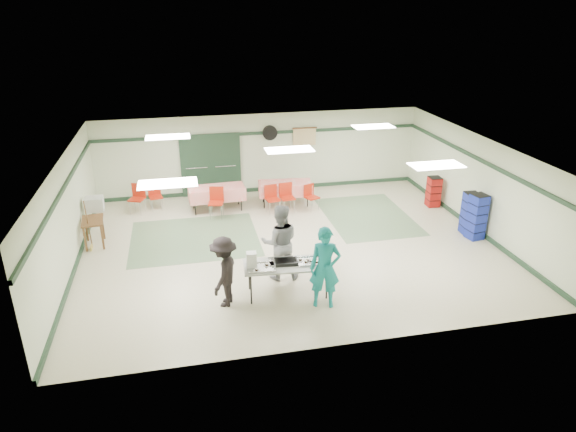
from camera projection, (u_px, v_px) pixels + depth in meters
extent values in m
plane|color=beige|center=(289.00, 245.00, 13.96)|extent=(11.00, 11.00, 0.00)
plane|color=silver|center=(289.00, 149.00, 12.92)|extent=(11.00, 11.00, 0.00)
plane|color=beige|center=(261.00, 153.00, 17.49)|extent=(11.00, 0.00, 11.00)
plane|color=beige|center=(342.00, 285.00, 9.38)|extent=(11.00, 0.00, 11.00)
plane|color=beige|center=(67.00, 216.00, 12.37)|extent=(0.00, 9.00, 9.00)
plane|color=beige|center=(479.00, 184.00, 14.51)|extent=(0.00, 9.00, 9.00)
cube|color=#1E3826|center=(261.00, 133.00, 17.20)|extent=(11.00, 0.06, 0.10)
cube|color=#1E3826|center=(262.00, 189.00, 17.97)|extent=(11.00, 0.06, 0.12)
cube|color=#1E3826|center=(63.00, 189.00, 12.10)|extent=(0.06, 9.00, 0.10)
cube|color=#1E3826|center=(77.00, 263.00, 12.87)|extent=(0.06, 9.00, 0.12)
cube|color=#1E3826|center=(482.00, 161.00, 14.23)|extent=(0.06, 9.00, 0.10)
cube|color=#1E3826|center=(472.00, 226.00, 15.00)|extent=(0.06, 9.00, 0.12)
cube|color=#5E7757|center=(195.00, 238.00, 14.38)|extent=(3.50, 3.00, 0.01)
cube|color=#5E7757|center=(367.00, 216.00, 15.86)|extent=(2.50, 3.50, 0.01)
cube|color=gray|center=(197.00, 166.00, 17.13)|extent=(0.90, 0.06, 2.10)
cube|color=gray|center=(225.00, 164.00, 17.31)|extent=(0.90, 0.06, 2.10)
cube|color=#1E3826|center=(211.00, 165.00, 17.20)|extent=(2.00, 0.03, 2.15)
cylinder|color=black|center=(270.00, 133.00, 17.23)|extent=(0.50, 0.10, 0.50)
cube|color=#D7C486|center=(304.00, 137.00, 17.54)|extent=(0.80, 0.02, 0.60)
cube|color=#A4A5A0|center=(287.00, 265.00, 11.37)|extent=(1.99, 0.93, 0.04)
cylinder|color=black|center=(251.00, 290.00, 11.13)|extent=(0.04, 0.04, 0.72)
cylinder|color=black|center=(327.00, 284.00, 11.34)|extent=(0.04, 0.04, 0.72)
cylinder|color=black|center=(249.00, 275.00, 11.70)|extent=(0.04, 0.04, 0.72)
cylinder|color=black|center=(321.00, 271.00, 11.91)|extent=(0.04, 0.04, 0.72)
cube|color=silver|center=(310.00, 261.00, 11.45)|extent=(0.60, 0.47, 0.02)
cube|color=silver|center=(282.00, 262.00, 11.43)|extent=(0.61, 0.48, 0.02)
cube|color=silver|center=(261.00, 268.00, 11.18)|extent=(0.63, 0.50, 0.02)
cube|color=black|center=(286.00, 262.00, 11.37)|extent=(0.53, 0.36, 0.08)
cube|color=white|center=(252.00, 260.00, 11.16)|extent=(0.23, 0.22, 0.35)
imported|color=teal|center=(325.00, 268.00, 10.88)|extent=(0.76, 0.59, 1.82)
imported|color=gray|center=(280.00, 242.00, 12.00)|extent=(0.96, 0.79, 1.85)
imported|color=black|center=(224.00, 272.00, 10.96)|extent=(0.94, 1.18, 1.60)
cube|color=red|center=(285.00, 183.00, 16.50)|extent=(1.75, 0.91, 0.05)
cube|color=red|center=(285.00, 188.00, 16.57)|extent=(1.75, 0.93, 0.40)
cylinder|color=black|center=(264.00, 198.00, 16.32)|extent=(0.04, 0.04, 0.72)
cylinder|color=black|center=(308.00, 196.00, 16.45)|extent=(0.04, 0.04, 0.72)
cylinder|color=black|center=(263.00, 192.00, 16.84)|extent=(0.04, 0.04, 0.72)
cylinder|color=black|center=(305.00, 190.00, 16.97)|extent=(0.04, 0.04, 0.72)
cube|color=red|center=(216.00, 188.00, 16.07)|extent=(1.77, 0.84, 0.05)
cube|color=red|center=(217.00, 193.00, 16.14)|extent=(1.77, 0.86, 0.40)
cylinder|color=black|center=(195.00, 204.00, 15.79)|extent=(0.04, 0.04, 0.72)
cylinder|color=black|center=(241.00, 200.00, 16.14)|extent=(0.04, 0.04, 0.72)
cylinder|color=black|center=(193.00, 198.00, 16.30)|extent=(0.04, 0.04, 0.72)
cylinder|color=black|center=(238.00, 194.00, 16.65)|extent=(0.04, 0.04, 0.72)
cube|color=red|center=(287.00, 198.00, 16.01)|extent=(0.47, 0.47, 0.04)
cube|color=red|center=(285.00, 189.00, 16.08)|extent=(0.42, 0.09, 0.42)
cylinder|color=silver|center=(284.00, 208.00, 15.90)|extent=(0.02, 0.02, 0.44)
cylinder|color=silver|center=(294.00, 206.00, 16.00)|extent=(0.02, 0.02, 0.44)
cylinder|color=silver|center=(281.00, 204.00, 16.20)|extent=(0.02, 0.02, 0.44)
cylinder|color=silver|center=(291.00, 203.00, 16.30)|extent=(0.02, 0.02, 0.44)
cube|color=red|center=(273.00, 200.00, 15.92)|extent=(0.47, 0.47, 0.04)
cube|color=red|center=(271.00, 191.00, 15.99)|extent=(0.41, 0.11, 0.41)
cylinder|color=silver|center=(270.00, 209.00, 15.82)|extent=(0.02, 0.02, 0.43)
cylinder|color=silver|center=(280.00, 208.00, 15.93)|extent=(0.02, 0.02, 0.43)
cylinder|color=silver|center=(266.00, 205.00, 16.09)|extent=(0.02, 0.02, 0.43)
cylinder|color=silver|center=(276.00, 204.00, 16.21)|extent=(0.02, 0.02, 0.43)
cube|color=red|center=(312.00, 197.00, 16.18)|extent=(0.50, 0.50, 0.04)
cube|color=red|center=(309.00, 190.00, 16.22)|extent=(0.36, 0.19, 0.38)
cylinder|color=silver|center=(311.00, 206.00, 16.07)|extent=(0.02, 0.02, 0.40)
cylinder|color=silver|center=(319.00, 204.00, 16.23)|extent=(0.02, 0.02, 0.40)
cylinder|color=silver|center=(305.00, 203.00, 16.29)|extent=(0.02, 0.02, 0.40)
cylinder|color=silver|center=(313.00, 201.00, 16.46)|extent=(0.02, 0.02, 0.40)
cube|color=red|center=(216.00, 203.00, 15.57)|extent=(0.52, 0.52, 0.04)
cube|color=red|center=(217.00, 193.00, 15.66)|extent=(0.43, 0.14, 0.44)
cylinder|color=silver|center=(210.00, 213.00, 15.51)|extent=(0.02, 0.02, 0.46)
cylinder|color=silver|center=(221.00, 213.00, 15.50)|extent=(0.02, 0.02, 0.46)
cylinder|color=silver|center=(212.00, 208.00, 15.83)|extent=(0.02, 0.02, 0.46)
cylinder|color=silver|center=(223.00, 208.00, 15.83)|extent=(0.02, 0.02, 0.46)
cube|color=red|center=(156.00, 197.00, 16.18)|extent=(0.46, 0.46, 0.04)
cube|color=red|center=(154.00, 189.00, 16.25)|extent=(0.39, 0.12, 0.39)
cylinder|color=silver|center=(152.00, 206.00, 16.08)|extent=(0.02, 0.02, 0.41)
cylinder|color=silver|center=(162.00, 205.00, 16.20)|extent=(0.02, 0.02, 0.41)
cylinder|color=silver|center=(151.00, 203.00, 16.34)|extent=(0.02, 0.02, 0.41)
cylinder|color=silver|center=(160.00, 201.00, 16.46)|extent=(0.02, 0.02, 0.41)
cube|color=red|center=(137.00, 199.00, 15.88)|extent=(0.56, 0.56, 0.04)
cube|color=red|center=(139.00, 190.00, 15.96)|extent=(0.41, 0.20, 0.43)
cylinder|color=silver|center=(130.00, 208.00, 15.84)|extent=(0.02, 0.02, 0.45)
cylinder|color=silver|center=(140.00, 209.00, 15.79)|extent=(0.02, 0.02, 0.45)
cylinder|color=silver|center=(135.00, 204.00, 16.16)|extent=(0.02, 0.02, 0.45)
cylinder|color=silver|center=(145.00, 205.00, 16.10)|extent=(0.02, 0.02, 0.45)
cube|color=navy|center=(469.00, 213.00, 14.47)|extent=(0.40, 0.40, 1.22)
cube|color=#A61011|center=(434.00, 192.00, 16.45)|extent=(0.39, 0.39, 0.98)
cube|color=navy|center=(477.00, 217.00, 14.12)|extent=(0.46, 0.46, 1.31)
cube|color=brown|center=(92.00, 221.00, 13.71)|extent=(0.61, 0.88, 0.05)
cube|color=brown|center=(85.00, 239.00, 13.49)|extent=(0.05, 0.05, 0.70)
cube|color=brown|center=(102.00, 237.00, 13.61)|extent=(0.05, 0.05, 0.70)
cube|color=brown|center=(86.00, 229.00, 14.10)|extent=(0.05, 0.05, 0.70)
cube|color=brown|center=(103.00, 227.00, 14.21)|extent=(0.05, 0.05, 0.70)
cube|color=#B6B7B2|center=(94.00, 204.00, 14.24)|extent=(0.50, 0.44, 0.39)
cylinder|color=brown|center=(88.00, 224.00, 13.49)|extent=(0.07, 0.23, 1.38)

